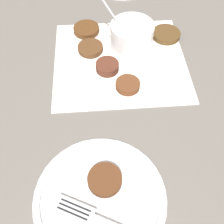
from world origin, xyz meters
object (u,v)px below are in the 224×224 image
Objects in this scene: serving_plate at (100,198)px; fritter_on_plate at (105,180)px; sauce_bowl at (131,37)px; fork at (94,218)px.

serving_plate is 0.03m from fritter_on_plate.
fritter_on_plate is at bearing -101.09° from serving_plate.
serving_plate is (0.04, 0.41, -0.02)m from sauce_bowl.
fork is at bearing 79.34° from fritter_on_plate.
serving_plate is 3.80× the size of fritter_on_plate.
sauce_bowl is 0.71× the size of fork.
fork is at bearing 79.67° from serving_plate.
fritter_on_plate is (-0.01, -0.03, 0.02)m from serving_plate.
fork reaches higher than serving_plate.
sauce_bowl reaches higher than serving_plate.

